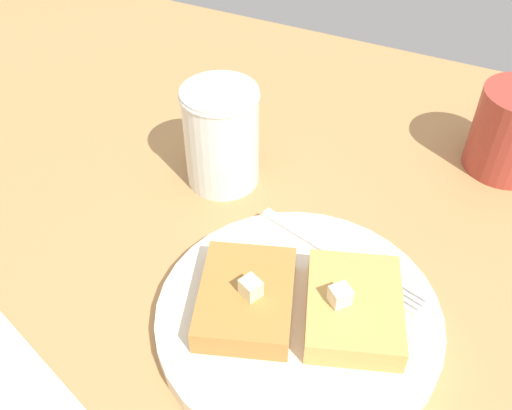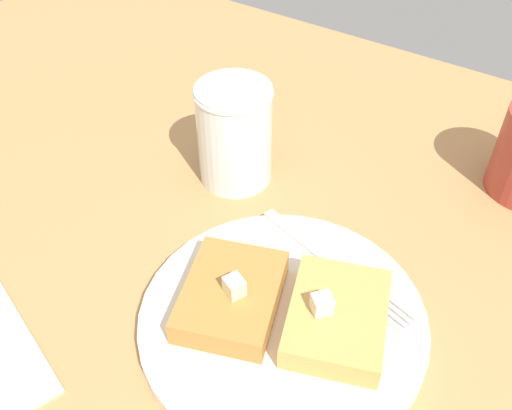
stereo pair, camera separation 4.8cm
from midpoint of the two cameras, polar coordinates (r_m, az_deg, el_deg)
name	(u,v)px [view 1 (the left image)]	position (r cm, az deg, el deg)	size (l,w,h in cm)	color
table_surface	(112,406)	(45.06, -17.37, -18.82)	(117.84, 117.84, 1.86)	#B3814D
plate	(298,316)	(45.01, 1.16, -11.24)	(22.12, 22.12, 1.59)	silver
toast_slice_left	(246,298)	(43.97, -4.16, -9.41)	(7.04, 9.12, 2.19)	#AC7636
toast_slice_middle	(354,307)	(43.60, 6.60, -10.31)	(7.04, 9.12, 2.19)	tan
butter_pat_primary	(251,288)	(42.22, -3.83, -8.43)	(1.45, 1.30, 1.45)	beige
butter_pat_secondary	(340,296)	(41.85, 5.14, -9.18)	(1.45, 1.30, 1.45)	#F8E9C4
fork	(347,262)	(47.63, 6.25, -5.84)	(15.77, 5.82, 0.36)	silver
syrup_jar	(222,141)	(55.17, -5.97, 6.25)	(7.40, 7.40, 10.22)	#431B05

